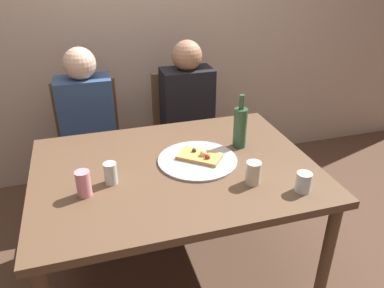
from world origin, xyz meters
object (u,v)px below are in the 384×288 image
object	(u,v)px
pizza_slice_last	(200,156)
wine_glass	(111,173)
soda_can	(84,184)
chair_left	(90,137)
dining_table	(175,179)
wine_bottle	(240,127)
tumbler_far	(303,182)
pizza_tray	(198,160)
guest_in_beanie	(191,118)
tumbler_near	(253,173)
guest_in_sweater	(89,130)
chair_right	(185,125)

from	to	relation	value
pizza_slice_last	wine_glass	world-z (taller)	wine_glass
soda_can	chair_left	size ratio (longest dim) A/B	0.14
dining_table	pizza_slice_last	xyz separation A→B (m)	(0.14, 0.03, 0.10)
wine_bottle	tumbler_far	size ratio (longest dim) A/B	3.24
pizza_slice_last	soda_can	size ratio (longest dim) A/B	2.07
pizza_tray	tumbler_far	xyz separation A→B (m)	(0.38, -0.39, 0.04)
chair_left	pizza_slice_last	bearing A→B (deg)	121.24
pizza_slice_last	guest_in_beanie	distance (m)	0.77
wine_bottle	tumbler_near	bearing A→B (deg)	-103.05
pizza_slice_last	guest_in_beanie	world-z (taller)	guest_in_beanie
pizza_slice_last	guest_in_sweater	distance (m)	0.92
tumbler_near	guest_in_beanie	bearing A→B (deg)	90.22
wine_bottle	wine_glass	size ratio (longest dim) A/B	2.84
tumbler_far	guest_in_sweater	size ratio (longest dim) A/B	0.08
chair_right	guest_in_beanie	bearing A→B (deg)	90.00
wine_bottle	guest_in_beanie	xyz separation A→B (m)	(-0.09, 0.65, -0.21)
wine_bottle	chair_left	distance (m)	1.18
dining_table	pizza_tray	xyz separation A→B (m)	(0.13, 0.02, 0.08)
dining_table	guest_in_beanie	size ratio (longest dim) A/B	1.21
pizza_tray	guest_in_beanie	bearing A→B (deg)	76.15
wine_glass	soda_can	distance (m)	0.14
pizza_slice_last	chair_left	xyz separation A→B (m)	(-0.54, 0.89, -0.24)
wine_glass	chair_right	xyz separation A→B (m)	(0.63, 0.98, -0.27)
pizza_slice_last	tumbler_near	world-z (taller)	tumbler_near
soda_can	dining_table	bearing A→B (deg)	15.38
wine_glass	guest_in_beanie	world-z (taller)	guest_in_beanie
pizza_slice_last	chair_right	bearing A→B (deg)	79.38
tumbler_near	dining_table	bearing A→B (deg)	141.74
pizza_tray	pizza_slice_last	size ratio (longest dim) A/B	1.64
pizza_tray	wine_glass	distance (m)	0.46
chair_right	guest_in_sweater	world-z (taller)	guest_in_sweater
wine_bottle	chair_right	world-z (taller)	wine_bottle
pizza_slice_last	tumbler_near	bearing A→B (deg)	-58.34
tumbler_far	pizza_slice_last	bearing A→B (deg)	131.88
soda_can	chair_left	bearing A→B (deg)	87.16
tumbler_near	wine_glass	bearing A→B (deg)	163.41
soda_can	chair_left	xyz separation A→B (m)	(0.05, 1.04, -0.28)
wine_glass	soda_can	world-z (taller)	soda_can
dining_table	wine_bottle	xyz separation A→B (m)	(0.40, 0.11, 0.19)
dining_table	tumbler_far	bearing A→B (deg)	-36.52
tumbler_far	soda_can	xyz separation A→B (m)	(-0.95, 0.25, 0.01)
dining_table	chair_left	distance (m)	1.01
wine_bottle	wine_glass	world-z (taller)	wine_bottle
pizza_tray	soda_can	world-z (taller)	soda_can
chair_right	wine_glass	bearing A→B (deg)	57.00
pizza_slice_last	wine_glass	bearing A→B (deg)	-169.48
tumbler_far	chair_left	xyz separation A→B (m)	(-0.90, 1.29, -0.26)
pizza_tray	soda_can	distance (m)	0.59
wine_bottle	wine_glass	distance (m)	0.75
guest_in_beanie	wine_bottle	bearing A→B (deg)	97.67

